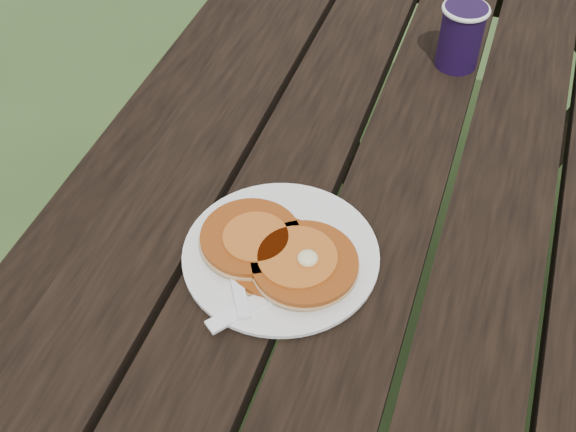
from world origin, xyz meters
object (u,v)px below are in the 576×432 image
(picnic_table, at_px, (381,301))
(pancake_stack, at_px, (279,253))
(plate, at_px, (281,255))
(coffee_cup, at_px, (461,33))

(picnic_table, distance_m, pancake_stack, 0.50)
(plate, bearing_deg, picnic_table, 66.69)
(picnic_table, bearing_deg, coffee_cup, 82.95)
(picnic_table, xyz_separation_m, coffee_cup, (0.03, 0.25, 0.44))
(plate, relative_size, coffee_cup, 2.26)
(plate, xyz_separation_m, pancake_stack, (0.00, -0.01, 0.02))
(plate, relative_size, pancake_stack, 1.18)
(pancake_stack, bearing_deg, plate, 96.82)
(coffee_cup, bearing_deg, pancake_stack, -105.12)
(plate, height_order, coffee_cup, coffee_cup)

